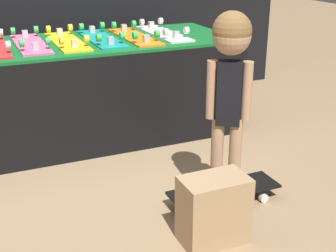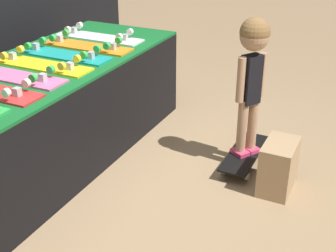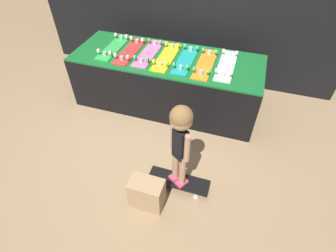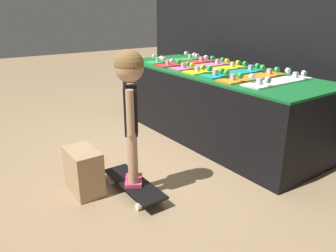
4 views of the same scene
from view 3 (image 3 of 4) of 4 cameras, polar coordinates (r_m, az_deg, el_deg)
ground_plane at (r=3.53m, az=-2.96°, el=0.08°), size 16.00×16.00×0.00m
display_rack at (r=3.70m, az=-0.26°, el=9.72°), size 2.49×0.92×0.73m
skateboard_green_on_rack at (r=3.81m, az=-11.70°, el=16.55°), size 0.20×0.76×0.09m
skateboard_red_on_rack at (r=3.67m, az=-8.25°, el=15.94°), size 0.20×0.76×0.09m
skateboard_pink_on_rack at (r=3.59m, az=-4.23°, el=15.63°), size 0.20×0.76×0.09m
skateboard_yellow_on_rack at (r=3.50m, az=-0.29°, el=14.92°), size 0.20×0.76×0.09m
skateboard_teal_on_rack at (r=3.44m, az=3.93°, el=14.31°), size 0.20×0.76×0.09m
skateboard_orange_on_rack at (r=3.38m, az=8.13°, el=13.34°), size 0.20×0.76×0.09m
skateboard_white_on_rack at (r=3.39m, az=12.62°, el=12.87°), size 0.20×0.76×0.09m
skateboard_on_floor at (r=2.86m, az=2.26°, el=-11.91°), size 0.65×0.20×0.09m
child at (r=2.30m, az=2.75°, el=-1.74°), size 0.23×0.21×1.00m
storage_box at (r=2.67m, az=-4.61°, el=-14.42°), size 0.33×0.20×0.35m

